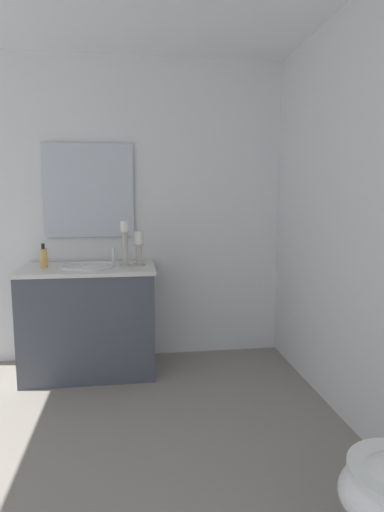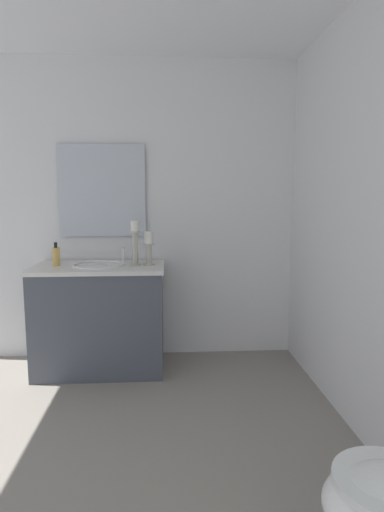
% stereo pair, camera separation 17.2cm
% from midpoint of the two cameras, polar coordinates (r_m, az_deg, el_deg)
% --- Properties ---
extents(floor, '(3.01, 2.96, 0.02)m').
position_cam_midpoint_polar(floor, '(2.47, -15.10, -25.61)').
color(floor, gray).
rests_on(floor, ground).
extents(wall_back, '(3.01, 0.04, 2.45)m').
position_cam_midpoint_polar(wall_back, '(2.36, 22.09, 4.48)').
color(wall_back, white).
rests_on(wall_back, ground).
extents(wall_left, '(0.04, 2.96, 2.45)m').
position_cam_midpoint_polar(wall_left, '(3.56, -12.88, 5.84)').
color(wall_left, white).
rests_on(wall_left, ground).
extents(vanity_cabinet, '(0.58, 1.00, 0.82)m').
position_cam_midpoint_polar(vanity_cabinet, '(3.38, -15.06, -8.30)').
color(vanity_cabinet, '#474C56').
rests_on(vanity_cabinet, ground).
extents(sink_basin, '(0.40, 0.40, 0.24)m').
position_cam_midpoint_polar(sink_basin, '(3.30, -15.27, -2.07)').
color(sink_basin, white).
rests_on(sink_basin, vanity_cabinet).
extents(mirror, '(0.02, 0.70, 0.74)m').
position_cam_midpoint_polar(mirror, '(3.53, -15.08, 8.49)').
color(mirror, silver).
extents(candle_holder_tall, '(0.09, 0.09, 0.26)m').
position_cam_midpoint_polar(candle_holder_tall, '(3.26, -8.68, 1.11)').
color(candle_holder_tall, '#B7B2A5').
rests_on(candle_holder_tall, vanity_cabinet).
extents(candle_holder_short, '(0.09, 0.09, 0.34)m').
position_cam_midpoint_polar(candle_holder_short, '(3.23, -10.52, 1.81)').
color(candle_holder_short, '#B7B2A5').
rests_on(candle_holder_short, vanity_cabinet).
extents(soap_bottle, '(0.06, 0.06, 0.18)m').
position_cam_midpoint_polar(soap_bottle, '(3.34, -20.78, -0.23)').
color(soap_bottle, '#E5B259').
rests_on(soap_bottle, vanity_cabinet).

